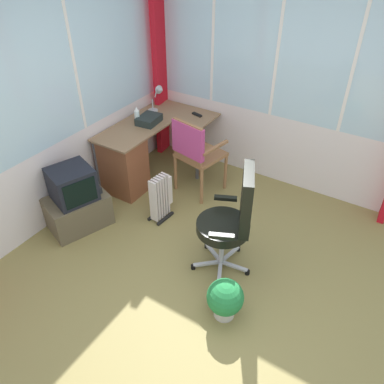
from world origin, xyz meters
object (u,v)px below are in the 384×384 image
Objects in this scene: tv_on_stand at (76,201)px; office_chair at (233,217)px; desk at (128,159)px; potted_plant at (225,298)px; wooden_armchair at (194,148)px; desk_lamp at (159,95)px; spray_bottle at (137,115)px; space_heater at (161,197)px; paper_tray at (149,120)px; tv_remote at (197,115)px.

office_chair is at bearing -79.08° from tv_on_stand.
desk reaches higher than potted_plant.
wooden_armchair reaches higher than desk.
desk is 4.39× the size of desk_lamp.
desk_lamp is 1.78m from tv_on_stand.
desk is at bearing 60.81° from potted_plant.
wooden_armchair is at bearing -119.70° from desk_lamp.
tv_on_stand is (-1.20, -0.07, -0.52)m from spray_bottle.
tv_on_stand is 0.92m from space_heater.
potted_plant is (-1.87, -2.01, -0.73)m from desk_lamp.
tv_on_stand is at bearing 179.35° from desk.
paper_tray reaches higher than tv_on_stand.
tv_on_stand is at bearing 177.67° from paper_tray.
desk is 0.84m from wooden_armchair.
tv_remote reaches higher than desk.
desk_lamp is at bearing 53.22° from office_chair.
wooden_armchair is (-0.47, -0.82, -0.31)m from desk_lamp.
space_heater is 1.40× the size of potted_plant.
desk is 2.61× the size of space_heater.
paper_tray is at bearing -57.74° from spray_bottle.
spray_bottle is 0.15m from paper_tray.
spray_bottle is at bearing 55.01° from potted_plant.
tv_remote is at bearing 12.16° from space_heater.
space_heater is at bearing -128.02° from spray_bottle.
desk is 1.28× the size of office_chair.
desk_lamp is 0.29× the size of office_chair.
wooden_armchair is at bearing -90.66° from spray_bottle.
wooden_armchair is 0.88× the size of office_chair.
office_chair is 1.11m from space_heater.
wooden_armchair is at bearing -137.12° from tv_remote.
desk_lamp is 2.19× the size of tv_remote.
tv_remote is (0.12, -0.51, -0.20)m from desk_lamp.
office_chair is (-1.33, -1.78, -0.31)m from desk_lamp.
wooden_armchair reaches higher than tv_on_stand.
desk is 0.55m from spray_bottle.
spray_bottle is 0.39× the size of space_heater.
office_chair reaches higher than paper_tray.
paper_tray is (-0.38, -0.12, -0.16)m from desk_lamp.
wooden_armchair is at bearing -96.92° from paper_tray.
paper_tray reaches higher than potted_plant.
spray_bottle is at bearing 179.60° from desk_lamp.
tv_on_stand is 1.95m from potted_plant.
desk_lamp is 0.33× the size of wooden_armchair.
desk is 0.88m from tv_on_stand.
spray_bottle is 0.22× the size of wooden_armchair.
spray_bottle is (0.33, 0.08, 0.44)m from desk.
desk is 1.46× the size of wooden_armchair.
potted_plant is (-1.98, -1.50, -0.54)m from tv_remote.
desk_lamp is (0.79, 0.08, 0.54)m from desk.
tv_remote is 1.93m from office_chair.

